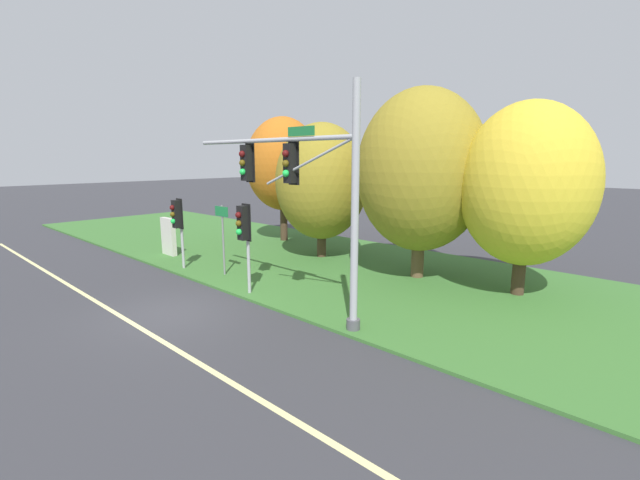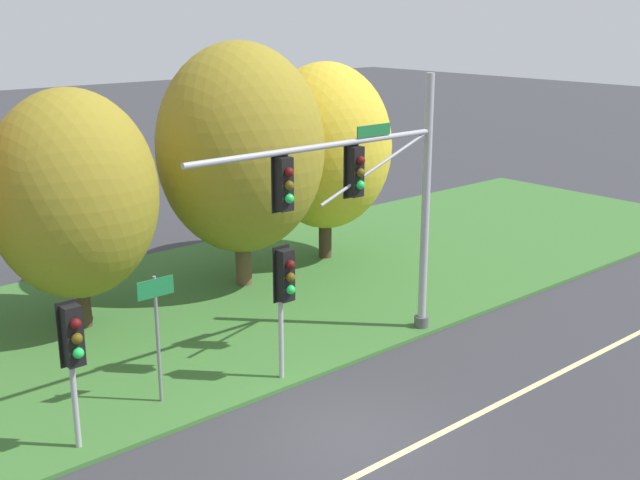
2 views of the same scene
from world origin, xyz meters
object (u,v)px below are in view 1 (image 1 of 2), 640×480
route_sign_post (223,230)px  info_kiosk (169,237)px  pedestrian_signal_further_along (177,218)px  pedestrian_signal_near_kerb (244,229)px  tree_nearest_road (283,164)px  tree_left_of_mast (322,182)px  tree_behind_signpost (421,171)px  traffic_signal_mast (302,183)px  tree_mid_verge (527,185)px

route_sign_post → info_kiosk: (-5.26, 0.27, -0.99)m
pedestrian_signal_further_along → pedestrian_signal_near_kerb: bearing=-2.2°
tree_nearest_road → tree_left_of_mast: tree_nearest_road is taller
tree_behind_signpost → pedestrian_signal_further_along: bearing=-143.9°
info_kiosk → traffic_signal_mast: bearing=-5.9°
traffic_signal_mast → pedestrian_signal_near_kerb: size_ratio=2.31×
traffic_signal_mast → pedestrian_signal_near_kerb: traffic_signal_mast is taller
tree_nearest_road → tree_behind_signpost: tree_behind_signpost is taller
pedestrian_signal_near_kerb → tree_mid_verge: (7.24, 6.79, 1.56)m
route_sign_post → tree_nearest_road: 8.42m
traffic_signal_mast → pedestrian_signal_near_kerb: (-2.85, -0.12, -1.74)m
tree_left_of_mast → tree_mid_verge: (9.36, 0.45, 0.23)m
traffic_signal_mast → pedestrian_signal_further_along: bearing=179.4°
tree_behind_signpost → info_kiosk: size_ratio=4.01×
pedestrian_signal_near_kerb → info_kiosk: bearing=171.2°
pedestrian_signal_further_along → tree_nearest_road: tree_nearest_road is taller
pedestrian_signal_near_kerb → pedestrian_signal_further_along: bearing=177.8°
tree_nearest_road → tree_left_of_mast: 4.95m
traffic_signal_mast → tree_behind_signpost: (0.50, 6.21, 0.22)m
tree_nearest_road → tree_behind_signpost: (10.09, -1.64, -0.14)m
pedestrian_signal_further_along → tree_left_of_mast: size_ratio=0.48×
tree_nearest_road → info_kiosk: (-1.32, -6.71, -3.57)m
pedestrian_signal_near_kerb → tree_mid_verge: 10.05m
tree_nearest_road → tree_mid_verge: tree_nearest_road is taller
tree_behind_signpost → tree_mid_verge: (3.89, 0.46, -0.41)m
pedestrian_signal_near_kerb → info_kiosk: pedestrian_signal_near_kerb is taller
tree_nearest_road → tree_mid_verge: 14.04m
route_sign_post → info_kiosk: size_ratio=1.56×
tree_left_of_mast → traffic_signal_mast: bearing=-51.3°
traffic_signal_mast → info_kiosk: bearing=174.1°
tree_mid_verge → pedestrian_signal_near_kerb: bearing=-136.8°
tree_nearest_road → info_kiosk: tree_nearest_road is taller
traffic_signal_mast → tree_left_of_mast: 7.98m
pedestrian_signal_further_along → tree_behind_signpost: (8.42, 6.13, 2.09)m
pedestrian_signal_near_kerb → tree_nearest_road: size_ratio=0.46×
pedestrian_signal_near_kerb → pedestrian_signal_further_along: (-5.06, 0.20, -0.13)m
route_sign_post → tree_nearest_road: tree_nearest_road is taller
tree_nearest_road → info_kiosk: size_ratio=3.81×
pedestrian_signal_further_along → tree_nearest_road: (-1.68, 7.77, 2.24)m
pedestrian_signal_further_along → info_kiosk: size_ratio=1.65×
traffic_signal_mast → route_sign_post: traffic_signal_mast is taller
pedestrian_signal_further_along → tree_behind_signpost: bearing=36.1°
pedestrian_signal_further_along → route_sign_post: (2.27, 0.79, -0.35)m
pedestrian_signal_near_kerb → tree_left_of_mast: 6.82m
traffic_signal_mast → tree_left_of_mast: (-4.98, 6.22, -0.41)m
pedestrian_signal_near_kerb → tree_mid_verge: tree_mid_verge is taller
tree_left_of_mast → tree_nearest_road: bearing=160.6°
pedestrian_signal_near_kerb → tree_left_of_mast: size_ratio=0.50×
pedestrian_signal_near_kerb → tree_behind_signpost: tree_behind_signpost is taller
pedestrian_signal_near_kerb → route_sign_post: size_ratio=1.11×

